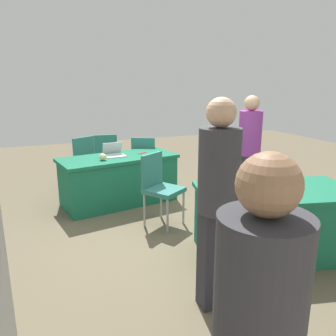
{
  "coord_description": "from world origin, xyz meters",
  "views": [
    {
      "loc": [
        1.68,
        3.73,
        1.94
      ],
      "look_at": [
        0.17,
        0.03,
        0.9
      ],
      "focal_mm": 36.58,
      "sensor_mm": 36.0,
      "label": 1
    }
  ],
  "objects_px": {
    "chair_tucked_left": "(144,159)",
    "chair_aisle": "(160,184)",
    "table_foreground": "(119,180)",
    "chair_tucked_right": "(106,155)",
    "scissors_red": "(142,153)",
    "chair_near_front": "(80,159)",
    "person_attendee_standing": "(249,147)",
    "table_mid_left": "(274,222)",
    "laptop_silver": "(114,154)",
    "person_presenter": "(218,195)",
    "yarn_ball": "(103,157)"
  },
  "relations": [
    {
      "from": "chair_tucked_left",
      "to": "chair_aisle",
      "type": "distance_m",
      "value": 1.72
    },
    {
      "from": "table_foreground",
      "to": "chair_aisle",
      "type": "distance_m",
      "value": 1.11
    },
    {
      "from": "chair_tucked_right",
      "to": "scissors_red",
      "type": "distance_m",
      "value": 1.2
    },
    {
      "from": "chair_near_front",
      "to": "chair_tucked_left",
      "type": "distance_m",
      "value": 1.14
    },
    {
      "from": "chair_tucked_right",
      "to": "person_attendee_standing",
      "type": "height_order",
      "value": "person_attendee_standing"
    },
    {
      "from": "table_mid_left",
      "to": "person_attendee_standing",
      "type": "bearing_deg",
      "value": -113.33
    },
    {
      "from": "laptop_silver",
      "to": "table_mid_left",
      "type": "bearing_deg",
      "value": 113.58
    },
    {
      "from": "chair_near_front",
      "to": "table_mid_left",
      "type": "bearing_deg",
      "value": -89.43
    },
    {
      "from": "table_foreground",
      "to": "chair_tucked_left",
      "type": "bearing_deg",
      "value": -135.18
    },
    {
      "from": "chair_tucked_right",
      "to": "laptop_silver",
      "type": "relative_size",
      "value": 2.79
    },
    {
      "from": "chair_near_front",
      "to": "chair_aisle",
      "type": "xyz_separation_m",
      "value": [
        -0.77,
        1.94,
        0.0
      ]
    },
    {
      "from": "scissors_red",
      "to": "person_attendee_standing",
      "type": "bearing_deg",
      "value": 112.2
    },
    {
      "from": "person_presenter",
      "to": "scissors_red",
      "type": "xyz_separation_m",
      "value": [
        -0.29,
        -2.94,
        -0.25
      ]
    },
    {
      "from": "chair_near_front",
      "to": "chair_aisle",
      "type": "relative_size",
      "value": 1.0
    },
    {
      "from": "chair_near_front",
      "to": "chair_tucked_right",
      "type": "relative_size",
      "value": 1.03
    },
    {
      "from": "chair_aisle",
      "to": "scissors_red",
      "type": "bearing_deg",
      "value": -129.0
    },
    {
      "from": "table_foreground",
      "to": "chair_aisle",
      "type": "xyz_separation_m",
      "value": [
        -0.3,
        1.05,
        0.19
      ]
    },
    {
      "from": "table_mid_left",
      "to": "chair_near_front",
      "type": "bearing_deg",
      "value": -62.36
    },
    {
      "from": "chair_near_front",
      "to": "laptop_silver",
      "type": "relative_size",
      "value": 2.88
    },
    {
      "from": "table_mid_left",
      "to": "yarn_ball",
      "type": "relative_size",
      "value": 17.83
    },
    {
      "from": "table_mid_left",
      "to": "chair_tucked_left",
      "type": "height_order",
      "value": "chair_tucked_left"
    },
    {
      "from": "chair_near_front",
      "to": "scissors_red",
      "type": "distance_m",
      "value": 1.22
    },
    {
      "from": "person_attendee_standing",
      "to": "scissors_red",
      "type": "height_order",
      "value": "person_attendee_standing"
    },
    {
      "from": "chair_tucked_left",
      "to": "person_presenter",
      "type": "height_order",
      "value": "person_presenter"
    },
    {
      "from": "chair_tucked_right",
      "to": "person_presenter",
      "type": "relative_size",
      "value": 0.52
    },
    {
      "from": "person_presenter",
      "to": "yarn_ball",
      "type": "relative_size",
      "value": 17.23
    },
    {
      "from": "person_attendee_standing",
      "to": "chair_tucked_right",
      "type": "bearing_deg",
      "value": 61.04
    },
    {
      "from": "table_mid_left",
      "to": "person_attendee_standing",
      "type": "height_order",
      "value": "person_attendee_standing"
    },
    {
      "from": "chair_tucked_right",
      "to": "person_attendee_standing",
      "type": "bearing_deg",
      "value": -41.17
    },
    {
      "from": "table_mid_left",
      "to": "chair_tucked_left",
      "type": "relative_size",
      "value": 1.99
    },
    {
      "from": "chair_tucked_right",
      "to": "yarn_ball",
      "type": "relative_size",
      "value": 9.01
    },
    {
      "from": "table_foreground",
      "to": "person_attendee_standing",
      "type": "height_order",
      "value": "person_attendee_standing"
    },
    {
      "from": "chair_aisle",
      "to": "table_foreground",
      "type": "bearing_deg",
      "value": -106.84
    },
    {
      "from": "table_mid_left",
      "to": "chair_tucked_left",
      "type": "xyz_separation_m",
      "value": [
        0.56,
        -2.94,
        0.15
      ]
    },
    {
      "from": "table_foreground",
      "to": "person_attendee_standing",
      "type": "bearing_deg",
      "value": 152.57
    },
    {
      "from": "person_presenter",
      "to": "scissors_red",
      "type": "distance_m",
      "value": 2.96
    },
    {
      "from": "chair_aisle",
      "to": "yarn_ball",
      "type": "distance_m",
      "value": 1.07
    },
    {
      "from": "chair_tucked_right",
      "to": "person_attendee_standing",
      "type": "relative_size",
      "value": 0.55
    },
    {
      "from": "chair_near_front",
      "to": "table_foreground",
      "type": "bearing_deg",
      "value": -89.39
    },
    {
      "from": "laptop_silver",
      "to": "scissors_red",
      "type": "relative_size",
      "value": 1.88
    },
    {
      "from": "yarn_ball",
      "to": "scissors_red",
      "type": "xyz_separation_m",
      "value": [
        -0.7,
        -0.26,
        -0.05
      ]
    },
    {
      "from": "scissors_red",
      "to": "chair_tucked_right",
      "type": "bearing_deg",
      "value": -103.19
    },
    {
      "from": "table_mid_left",
      "to": "laptop_silver",
      "type": "bearing_deg",
      "value": -61.87
    },
    {
      "from": "chair_aisle",
      "to": "scissors_red",
      "type": "xyz_separation_m",
      "value": [
        -0.12,
        -1.13,
        0.2
      ]
    },
    {
      "from": "chair_tucked_left",
      "to": "chair_aisle",
      "type": "relative_size",
      "value": 0.96
    },
    {
      "from": "chair_tucked_left",
      "to": "yarn_ball",
      "type": "bearing_deg",
      "value": -110.54
    },
    {
      "from": "person_presenter",
      "to": "chair_near_front",
      "type": "bearing_deg",
      "value": -79.36
    },
    {
      "from": "chair_tucked_left",
      "to": "laptop_silver",
      "type": "relative_size",
      "value": 2.78
    },
    {
      "from": "chair_aisle",
      "to": "person_presenter",
      "type": "relative_size",
      "value": 0.54
    },
    {
      "from": "chair_tucked_right",
      "to": "chair_near_front",
      "type": "bearing_deg",
      "value": -139.97
    }
  ]
}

